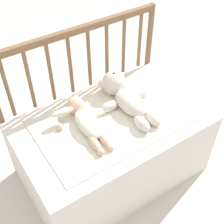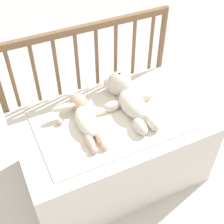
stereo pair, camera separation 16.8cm
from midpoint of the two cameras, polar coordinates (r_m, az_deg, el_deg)
name	(u,v)px [view 1 (the left image)]	position (r m, az deg, el deg)	size (l,w,h in m)	color
ground_plane	(113,172)	(2.08, -2.24, -10.96)	(12.00, 12.00, 0.00)	silver
crib_mattress	(113,148)	(1.89, -2.44, -6.78)	(1.06, 0.64, 0.48)	white
crib_rail	(80,70)	(1.87, -8.38, 7.51)	(1.06, 0.04, 0.89)	brown
blanket	(110,118)	(1.73, -3.08, -1.21)	(0.83, 0.56, 0.01)	silver
teddy_bear	(124,95)	(1.79, -0.40, 2.94)	(0.32, 0.46, 0.15)	silver
baby	(86,120)	(1.68, -7.70, -1.67)	(0.32, 0.41, 0.10)	#EAEACC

